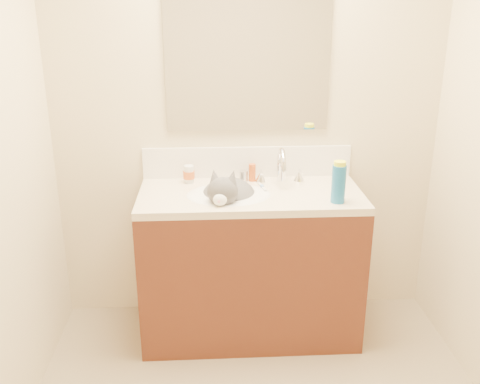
{
  "coord_description": "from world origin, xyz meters",
  "views": [
    {
      "loc": [
        -0.21,
        -1.72,
        1.84
      ],
      "look_at": [
        -0.06,
        0.92,
        0.88
      ],
      "focal_mm": 40.0,
      "sensor_mm": 36.0,
      "label": 1
    }
  ],
  "objects": [
    {
      "name": "room_shell",
      "position": [
        0.0,
        0.0,
        1.49
      ],
      "size": [
        2.24,
        2.54,
        2.52
      ],
      "color": "beige",
      "rests_on": "ground"
    },
    {
      "name": "vanity_cabinet",
      "position": [
        0.0,
        0.97,
        0.41
      ],
      "size": [
        1.2,
        0.55,
        0.82
      ],
      "primitive_type": "cube",
      "color": "#512515",
      "rests_on": "ground"
    },
    {
      "name": "counter_slab",
      "position": [
        0.0,
        0.97,
        0.84
      ],
      "size": [
        1.2,
        0.55,
        0.04
      ],
      "primitive_type": "cube",
      "color": "beige",
      "rests_on": "vanity_cabinet"
    },
    {
      "name": "basin",
      "position": [
        -0.12,
        0.94,
        0.79
      ],
      "size": [
        0.45,
        0.36,
        0.14
      ],
      "primitive_type": "ellipsoid",
      "color": "white",
      "rests_on": "vanity_cabinet"
    },
    {
      "name": "faucet",
      "position": [
        0.18,
        1.11,
        0.95
      ],
      "size": [
        0.28,
        0.2,
        0.21
      ],
      "color": "silver",
      "rests_on": "counter_slab"
    },
    {
      "name": "cat",
      "position": [
        -0.12,
        0.96,
        0.83
      ],
      "size": [
        0.37,
        0.45,
        0.33
      ],
      "rotation": [
        0.0,
        0.0,
        -0.24
      ],
      "color": "#4A484A",
      "rests_on": "basin"
    },
    {
      "name": "backsplash",
      "position": [
        0.0,
        1.24,
        0.95
      ],
      "size": [
        1.2,
        0.02,
        0.18
      ],
      "primitive_type": "cube",
      "color": "white",
      "rests_on": "counter_slab"
    },
    {
      "name": "mirror",
      "position": [
        0.0,
        1.24,
        1.54
      ],
      "size": [
        0.9,
        0.02,
        0.8
      ],
      "primitive_type": "cube",
      "color": "white",
      "rests_on": "room_shell"
    },
    {
      "name": "pill_bottle",
      "position": [
        -0.34,
        1.15,
        0.91
      ],
      "size": [
        0.07,
        0.07,
        0.1
      ],
      "primitive_type": "cylinder",
      "rotation": [
        0.0,
        0.0,
        -0.3
      ],
      "color": "silver",
      "rests_on": "counter_slab"
    },
    {
      "name": "pill_label",
      "position": [
        -0.34,
        1.15,
        0.91
      ],
      "size": [
        0.08,
        0.08,
        0.04
      ],
      "primitive_type": "cylinder",
      "rotation": [
        0.0,
        0.0,
        -0.3
      ],
      "color": "#CB5C21",
      "rests_on": "pill_bottle"
    },
    {
      "name": "silver_jar",
      "position": [
        -0.03,
        1.17,
        0.89
      ],
      "size": [
        0.06,
        0.06,
        0.06
      ],
      "primitive_type": "cylinder",
      "rotation": [
        0.0,
        0.0,
        -0.14
      ],
      "color": "#B7B7BC",
      "rests_on": "counter_slab"
    },
    {
      "name": "amber_bottle",
      "position": [
        0.02,
        1.16,
        0.91
      ],
      "size": [
        0.05,
        0.05,
        0.1
      ],
      "primitive_type": "cylinder",
      "rotation": [
        0.0,
        0.0,
        0.18
      ],
      "color": "#BE4E16",
      "rests_on": "counter_slab"
    },
    {
      "name": "toothbrush",
      "position": [
        0.07,
        1.05,
        0.86
      ],
      "size": [
        0.04,
        0.13,
        0.01
      ],
      "primitive_type": "cube",
      "rotation": [
        0.0,
        0.0,
        0.2
      ],
      "color": "silver",
      "rests_on": "counter_slab"
    },
    {
      "name": "toothbrush_head",
      "position": [
        0.07,
        1.05,
        0.87
      ],
      "size": [
        0.02,
        0.03,
        0.01
      ],
      "primitive_type": "cube",
      "rotation": [
        0.0,
        0.0,
        0.2
      ],
      "color": "#658ED6",
      "rests_on": "counter_slab"
    },
    {
      "name": "spray_can",
      "position": [
        0.43,
        0.8,
        0.96
      ],
      "size": [
        0.09,
        0.09,
        0.2
      ],
      "primitive_type": "cylinder",
      "rotation": [
        0.0,
        0.0,
        -0.25
      ],
      "color": "#1762A7",
      "rests_on": "counter_slab"
    },
    {
      "name": "spray_cap",
      "position": [
        0.43,
        0.8,
        1.06
      ],
      "size": [
        0.07,
        0.07,
        0.04
      ],
      "primitive_type": "cylinder",
      "rotation": [
        0.0,
        0.0,
        -0.25
      ],
      "color": "#F9FE1A",
      "rests_on": "spray_can"
    }
  ]
}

